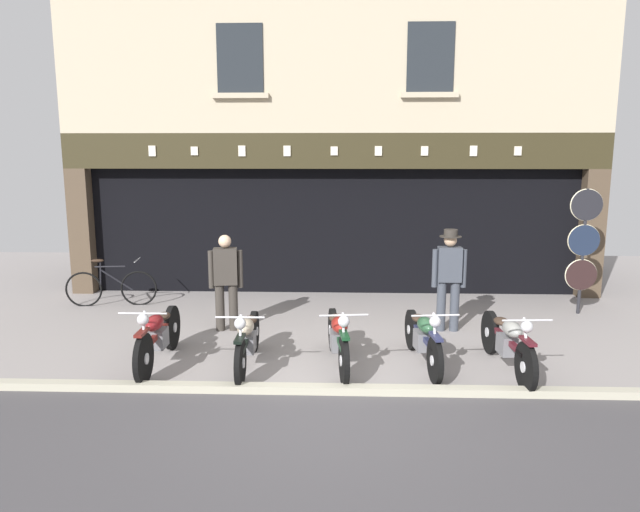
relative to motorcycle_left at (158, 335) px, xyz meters
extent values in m
cube|color=gray|center=(2.35, 4.04, -0.47)|extent=(22.91, 10.00, 0.08)
cube|color=#ADA993|center=(2.35, -0.88, -0.42)|extent=(22.91, 0.16, 0.18)
cube|color=black|center=(2.35, 6.34, 0.87)|extent=(10.04, 4.00, 2.60)
cube|color=#4C3D2D|center=(-2.89, 4.22, 0.87)|extent=(0.44, 0.36, 2.60)
cube|color=#4C3D2D|center=(7.58, 4.22, 0.87)|extent=(0.44, 0.36, 2.60)
cube|color=#23282D|center=(2.35, 4.59, 1.00)|extent=(9.60, 0.03, 2.18)
cube|color=#302A17|center=(2.35, 4.16, 2.52)|extent=(10.91, 0.24, 0.70)
cube|color=silver|center=(-1.26, 4.02, 2.52)|extent=(0.14, 0.03, 0.21)
cube|color=silver|center=(-0.41, 4.02, 2.52)|extent=(0.14, 0.03, 0.17)
cube|color=silver|center=(0.54, 4.02, 2.52)|extent=(0.14, 0.03, 0.21)
cube|color=silver|center=(1.44, 4.02, 2.52)|extent=(0.14, 0.03, 0.21)
cube|color=silver|center=(2.38, 4.02, 2.52)|extent=(0.14, 0.03, 0.17)
cube|color=silver|center=(3.25, 4.02, 2.52)|extent=(0.14, 0.03, 0.19)
cube|color=silver|center=(4.15, 4.02, 2.52)|extent=(0.14, 0.03, 0.18)
cube|color=silver|center=(5.10, 4.02, 2.52)|extent=(0.14, 0.03, 0.20)
cube|color=silver|center=(5.96, 4.02, 2.52)|extent=(0.14, 0.03, 0.18)
cube|color=#B8AA8E|center=(2.35, 4.24, 4.28)|extent=(10.91, 0.40, 2.82)
cube|color=#23282D|center=(0.55, 4.03, 4.28)|extent=(0.90, 0.02, 1.30)
cube|color=#B8AA8E|center=(0.55, 3.99, 3.58)|extent=(1.10, 0.12, 0.10)
cube|color=#23282D|center=(4.21, 4.03, 4.28)|extent=(0.90, 0.02, 1.30)
cube|color=#B8AA8E|center=(4.21, 3.99, 3.58)|extent=(1.10, 0.12, 0.10)
cylinder|color=black|center=(0.01, -0.65, -0.10)|extent=(0.08, 0.66, 0.66)
cylinder|color=silver|center=(0.01, -0.65, -0.10)|extent=(0.10, 0.15, 0.14)
cylinder|color=black|center=(-0.01, 0.69, -0.10)|extent=(0.09, 0.66, 0.66)
cylinder|color=silver|center=(-0.01, 0.69, -0.10)|extent=(0.11, 0.15, 0.14)
cube|color=#5D1A16|center=(0.00, 0.02, 0.02)|extent=(0.09, 1.24, 0.07)
cube|color=slate|center=(0.00, 0.02, -0.05)|extent=(0.20, 0.32, 0.26)
ellipsoid|color=maroon|center=(0.00, -0.14, 0.22)|extent=(0.23, 0.46, 0.20)
ellipsoid|color=#38281E|center=(0.00, 0.26, 0.20)|extent=(0.20, 0.30, 0.10)
cube|color=#5D1A16|center=(0.01, -0.65, 0.25)|extent=(0.11, 0.36, 0.04)
sphere|color=silver|center=(0.01, -0.59, 0.40)|extent=(0.15, 0.15, 0.15)
cylinder|color=silver|center=(0.01, -0.59, 0.48)|extent=(0.62, 0.03, 0.02)
cylinder|color=silver|center=(0.01, -0.61, 0.19)|extent=(0.04, 0.25, 0.61)
cylinder|color=black|center=(1.26, -0.69, -0.13)|extent=(0.08, 0.61, 0.60)
cylinder|color=silver|center=(1.26, -0.69, -0.13)|extent=(0.10, 0.13, 0.13)
cylinder|color=black|center=(1.24, 0.63, -0.13)|extent=(0.09, 0.61, 0.60)
cylinder|color=silver|center=(1.24, 0.63, -0.13)|extent=(0.11, 0.13, 0.13)
cube|color=black|center=(1.25, -0.03, -0.01)|extent=(0.09, 1.21, 0.07)
cube|color=slate|center=(1.25, -0.03, -0.08)|extent=(0.20, 0.32, 0.26)
ellipsoid|color=tan|center=(1.25, -0.19, 0.19)|extent=(0.23, 0.46, 0.20)
ellipsoid|color=#38281E|center=(1.25, 0.21, 0.17)|extent=(0.20, 0.30, 0.10)
cube|color=black|center=(1.26, -0.69, 0.19)|extent=(0.11, 0.36, 0.04)
sphere|color=silver|center=(1.26, -0.63, 0.37)|extent=(0.15, 0.15, 0.15)
cylinder|color=silver|center=(1.26, -0.63, 0.45)|extent=(0.62, 0.03, 0.02)
cylinder|color=silver|center=(1.26, -0.65, 0.16)|extent=(0.04, 0.24, 0.62)
cylinder|color=black|center=(2.57, -0.61, -0.11)|extent=(0.15, 0.64, 0.64)
cylinder|color=silver|center=(2.57, -0.61, -0.11)|extent=(0.12, 0.15, 0.14)
cylinder|color=black|center=(2.41, 0.70, -0.11)|extent=(0.16, 0.64, 0.64)
cylinder|color=silver|center=(2.41, 0.70, -0.11)|extent=(0.13, 0.15, 0.14)
cube|color=#143A1E|center=(2.49, 0.05, 0.01)|extent=(0.22, 1.21, 0.07)
cube|color=slate|center=(2.49, 0.05, -0.06)|extent=(0.24, 0.34, 0.26)
ellipsoid|color=maroon|center=(2.51, -0.11, 0.21)|extent=(0.27, 0.48, 0.20)
ellipsoid|color=#38281E|center=(2.46, 0.28, 0.19)|extent=(0.24, 0.32, 0.10)
cube|color=#143A1E|center=(2.57, -0.61, 0.23)|extent=(0.14, 0.37, 0.04)
sphere|color=silver|center=(2.56, -0.55, 0.39)|extent=(0.15, 0.15, 0.15)
cylinder|color=silver|center=(2.56, -0.55, 0.47)|extent=(0.62, 0.10, 0.02)
cylinder|color=silver|center=(2.57, -0.57, 0.18)|extent=(0.06, 0.24, 0.62)
cylinder|color=black|center=(3.73, -0.50, -0.13)|extent=(0.13, 0.60, 0.60)
cylinder|color=silver|center=(3.73, -0.50, -0.13)|extent=(0.11, 0.14, 0.13)
cylinder|color=black|center=(3.59, 0.81, -0.13)|extent=(0.14, 0.61, 0.60)
cylinder|color=silver|center=(3.59, 0.81, -0.13)|extent=(0.12, 0.14, 0.13)
cube|color=#272B4E|center=(3.66, 0.15, -0.01)|extent=(0.20, 1.22, 0.07)
cube|color=slate|center=(3.66, 0.15, -0.08)|extent=(0.23, 0.34, 0.26)
ellipsoid|color=#295033|center=(3.68, 0.00, 0.19)|extent=(0.27, 0.48, 0.20)
ellipsoid|color=#38281E|center=(3.64, 0.39, 0.17)|extent=(0.23, 0.32, 0.10)
cube|color=#272B4E|center=(3.73, -0.50, 0.19)|extent=(0.14, 0.37, 0.04)
sphere|color=silver|center=(3.73, -0.44, 0.37)|extent=(0.15, 0.15, 0.15)
cylinder|color=silver|center=(3.73, -0.44, 0.45)|extent=(0.62, 0.09, 0.02)
cylinder|color=silver|center=(3.73, -0.46, 0.16)|extent=(0.06, 0.24, 0.62)
cylinder|color=black|center=(4.81, -0.74, -0.11)|extent=(0.11, 0.64, 0.63)
cylinder|color=silver|center=(4.81, -0.74, -0.11)|extent=(0.11, 0.15, 0.14)
cylinder|color=black|center=(4.72, 0.67, -0.11)|extent=(0.12, 0.64, 0.63)
cylinder|color=silver|center=(4.72, 0.67, -0.11)|extent=(0.12, 0.15, 0.14)
cube|color=#511821|center=(4.77, -0.03, 0.01)|extent=(0.15, 1.30, 0.07)
cube|color=slate|center=(4.77, -0.03, -0.06)|extent=(0.22, 0.33, 0.26)
ellipsoid|color=gray|center=(4.78, -0.20, 0.21)|extent=(0.25, 0.47, 0.20)
ellipsoid|color=#38281E|center=(4.75, 0.22, 0.19)|extent=(0.22, 0.31, 0.10)
cube|color=#511821|center=(4.81, -0.74, 0.22)|extent=(0.12, 0.37, 0.04)
sphere|color=silver|center=(4.81, -0.68, 0.39)|extent=(0.15, 0.15, 0.15)
cylinder|color=silver|center=(4.81, -0.68, 0.47)|extent=(0.62, 0.06, 0.02)
cylinder|color=silver|center=(4.81, -0.70, 0.18)|extent=(0.05, 0.29, 0.60)
cylinder|color=#38332D|center=(0.74, 1.66, -0.03)|extent=(0.15, 0.15, 0.80)
cylinder|color=#38332D|center=(0.52, 1.63, -0.03)|extent=(0.15, 0.15, 0.80)
cube|color=#38332D|center=(0.63, 1.64, 0.66)|extent=(0.41, 0.27, 0.60)
cube|color=silver|center=(0.62, 1.76, 0.73)|extent=(0.14, 0.04, 0.34)
cube|color=black|center=(0.61, 1.77, 0.72)|extent=(0.05, 0.02, 0.31)
cylinder|color=#38332D|center=(0.87, 1.68, 0.61)|extent=(0.09, 0.09, 0.62)
cylinder|color=#38332D|center=(0.40, 1.61, 0.61)|extent=(0.09, 0.09, 0.62)
sphere|color=beige|center=(0.63, 1.64, 1.07)|extent=(0.21, 0.21, 0.21)
cylinder|color=#3D424C|center=(4.40, 1.75, 0.00)|extent=(0.15, 0.15, 0.86)
cylinder|color=#3D424C|center=(4.18, 1.75, 0.00)|extent=(0.15, 0.15, 0.86)
cube|color=#3D424C|center=(4.29, 1.75, 0.69)|extent=(0.38, 0.22, 0.57)
cube|color=silver|center=(4.30, 1.87, 0.76)|extent=(0.14, 0.02, 0.32)
cube|color=black|center=(4.30, 1.88, 0.75)|extent=(0.05, 0.01, 0.30)
cylinder|color=#3D424C|center=(4.53, 1.75, 0.62)|extent=(0.09, 0.09, 0.63)
cylinder|color=#3D424C|center=(4.06, 1.76, 0.62)|extent=(0.09, 0.09, 0.63)
sphere|color=tan|center=(4.29, 1.75, 1.09)|extent=(0.21, 0.21, 0.21)
cylinder|color=#332D28|center=(4.29, 1.75, 1.15)|extent=(0.36, 0.36, 0.01)
cylinder|color=#332D28|center=(4.29, 1.75, 1.21)|extent=(0.22, 0.22, 0.12)
cylinder|color=#232328|center=(6.89, 2.89, 0.72)|extent=(0.06, 0.06, 2.29)
cylinder|color=black|center=(6.89, 2.87, 1.57)|extent=(0.56, 0.03, 0.56)
torus|color=beige|center=(6.89, 2.88, 1.57)|extent=(0.58, 0.04, 0.58)
cylinder|color=#192338|center=(6.89, 2.87, 0.93)|extent=(0.56, 0.03, 0.56)
torus|color=beige|center=(6.89, 2.88, 0.93)|extent=(0.58, 0.04, 0.58)
cylinder|color=black|center=(6.89, 2.87, 0.30)|extent=(0.56, 0.03, 0.56)
torus|color=beige|center=(6.89, 2.88, 0.30)|extent=(0.58, 0.04, 0.58)
cube|color=silver|center=(0.46, 4.44, 1.24)|extent=(0.73, 0.02, 0.94)
cube|color=#511E19|center=(0.46, 4.42, 1.61)|extent=(0.73, 0.01, 0.20)
cube|color=silver|center=(-0.66, 4.44, 1.17)|extent=(0.82, 0.02, 0.92)
cube|color=#1E3323|center=(-0.66, 4.42, 1.54)|extent=(0.82, 0.01, 0.20)
torus|color=black|center=(-1.39, 3.20, -0.10)|extent=(0.69, 0.13, 0.69)
torus|color=black|center=(-2.41, 3.07, -0.10)|extent=(0.69, 0.13, 0.69)
cylinder|color=black|center=(-1.80, 3.15, 0.08)|extent=(0.61, 0.11, 0.44)
cylinder|color=black|center=(-1.90, 3.13, 0.34)|extent=(0.57, 0.10, 0.03)
cylinder|color=black|center=(-2.08, 3.11, 0.20)|extent=(0.06, 0.04, 0.52)
ellipsoid|color=#332319|center=(-2.13, 3.10, 0.46)|extent=(0.25, 0.15, 0.06)
cylinder|color=silver|center=(-1.39, 3.20, 0.46)|extent=(0.08, 0.50, 0.02)
camera|label=1|loc=(2.52, -7.63, 2.49)|focal=32.65mm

